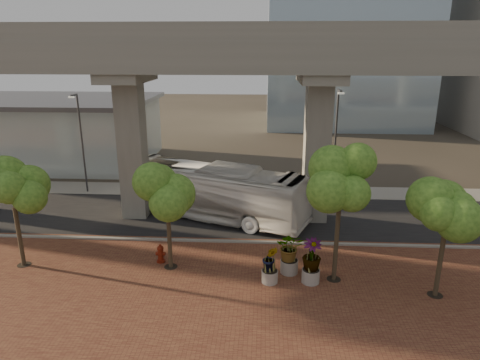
{
  "coord_description": "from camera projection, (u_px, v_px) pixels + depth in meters",
  "views": [
    {
      "loc": [
        2.6,
        -24.95,
        11.12
      ],
      "look_at": [
        1.15,
        0.5,
        3.13
      ],
      "focal_mm": 32.0,
      "sensor_mm": 36.0,
      "label": 1
    }
  ],
  "objects": [
    {
      "name": "curb_strip",
      "position": [
        218.0,
        241.0,
        25.3
      ],
      "size": [
        70.0,
        0.25,
        0.16
      ],
      "primitive_type": "cube",
      "color": "gray",
      "rests_on": "ground"
    },
    {
      "name": "street_tree_far_west",
      "position": [
        11.0,
        187.0,
        21.35
      ],
      "size": [
        3.74,
        3.74,
        6.05
      ],
      "color": "#483A29",
      "rests_on": "ground"
    },
    {
      "name": "far_sidewalk",
      "position": [
        231.0,
        191.0,
        34.37
      ],
      "size": [
        90.0,
        3.0,
        0.06
      ],
      "primitive_type": "cube",
      "color": "gray",
      "rests_on": "ground"
    },
    {
      "name": "streetlamp_east",
      "position": [
        336.0,
        138.0,
        30.76
      ],
      "size": [
        0.41,
        1.19,
        8.23
      ],
      "color": "#2C2D31",
      "rests_on": "ground"
    },
    {
      "name": "planter_left",
      "position": [
        270.0,
        260.0,
        20.64
      ],
      "size": [
        1.78,
        1.78,
        1.96
      ],
      "color": "#A4A094",
      "rests_on": "ground"
    },
    {
      "name": "brick_plaza",
      "position": [
        204.0,
        299.0,
        19.6
      ],
      "size": [
        70.0,
        13.0,
        0.06
      ],
      "primitive_type": "cube",
      "color": "brown",
      "rests_on": "ground"
    },
    {
      "name": "fire_hydrant",
      "position": [
        161.0,
        253.0,
        22.82
      ],
      "size": [
        0.51,
        0.46,
        1.01
      ],
      "color": "maroon",
      "rests_on": "ground"
    },
    {
      "name": "transit_viaduct",
      "position": [
        223.0,
        110.0,
        26.96
      ],
      "size": [
        72.0,
        5.6,
        12.4
      ],
      "color": "gray",
      "rests_on": "ground"
    },
    {
      "name": "station_pavilion",
      "position": [
        37.0,
        129.0,
        42.6
      ],
      "size": [
        23.0,
        13.0,
        6.3
      ],
      "color": "silver",
      "rests_on": "ground"
    },
    {
      "name": "planter_right",
      "position": [
        312.0,
        257.0,
        20.58
      ],
      "size": [
        2.14,
        2.14,
        2.29
      ],
      "color": "#AFAA9E",
      "rests_on": "ground"
    },
    {
      "name": "transit_bus",
      "position": [
        212.0,
        192.0,
        28.56
      ],
      "size": [
        13.25,
        7.85,
        3.64
      ],
      "primitive_type": "imported",
      "rotation": [
        0.0,
        0.0,
        1.18
      ],
      "color": "silver",
      "rests_on": "ground"
    },
    {
      "name": "street_tree_near_east",
      "position": [
        341.0,
        178.0,
        19.66
      ],
      "size": [
        3.49,
        3.49,
        6.91
      ],
      "color": "#483A29",
      "rests_on": "ground"
    },
    {
      "name": "streetlamp_west",
      "position": [
        81.0,
        137.0,
        32.68
      ],
      "size": [
        0.38,
        1.12,
        7.73
      ],
      "color": "#323238",
      "rests_on": "ground"
    },
    {
      "name": "asphalt_road",
      "position": [
        224.0,
        217.0,
        29.13
      ],
      "size": [
        90.0,
        8.0,
        0.04
      ],
      "primitive_type": "cube",
      "color": "black",
      "rests_on": "ground"
    },
    {
      "name": "planter_front",
      "position": [
        290.0,
        249.0,
        21.48
      ],
      "size": [
        1.99,
        1.99,
        2.19
      ],
      "color": "gray",
      "rests_on": "ground"
    },
    {
      "name": "street_tree_far_east",
      "position": [
        448.0,
        209.0,
        18.6
      ],
      "size": [
        3.47,
        3.47,
        5.9
      ],
      "color": "#483A29",
      "rests_on": "ground"
    },
    {
      "name": "street_tree_near_west",
      "position": [
        167.0,
        189.0,
        21.14
      ],
      "size": [
        3.16,
        3.16,
        5.79
      ],
      "color": "#483A29",
      "rests_on": "ground"
    },
    {
      "name": "ground",
      "position": [
        222.0,
        229.0,
        27.23
      ],
      "size": [
        160.0,
        160.0,
        0.0
      ],
      "primitive_type": "plane",
      "color": "#363127",
      "rests_on": "ground"
    }
  ]
}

